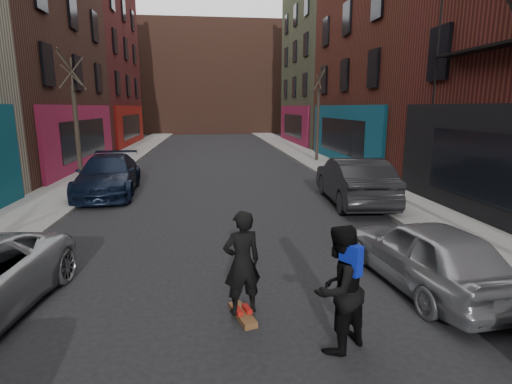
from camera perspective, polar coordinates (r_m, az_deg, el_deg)
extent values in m
cube|color=gray|center=(31.05, -17.42, 5.35)|extent=(2.50, 84.00, 0.13)
cube|color=gray|center=(31.25, 5.83, 5.87)|extent=(2.50, 84.00, 0.13)
cube|color=#47281E|center=(56.45, -6.43, 15.65)|extent=(40.00, 10.00, 14.00)
imported|color=black|center=(16.81, -20.33, 2.28)|extent=(2.54, 5.42, 1.53)
imported|color=#92949A|center=(8.33, 23.14, -8.10)|extent=(2.02, 4.10, 1.34)
imported|color=black|center=(14.64, 13.78, 1.60)|extent=(2.14, 5.16, 1.66)
cube|color=brown|center=(6.88, -1.94, -17.12)|extent=(0.43, 0.83, 0.10)
imported|color=black|center=(6.48, -2.00, -10.06)|extent=(0.72, 0.57, 1.73)
imported|color=black|center=(5.84, 11.72, -13.37)|extent=(1.13, 1.07, 1.84)
cube|color=#0B1DA3|center=(5.55, 13.41, -9.34)|extent=(0.28, 0.33, 0.42)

